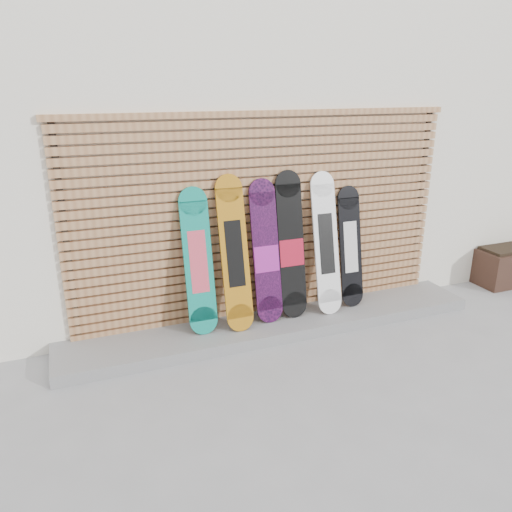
{
  "coord_description": "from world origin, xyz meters",
  "views": [
    {
      "loc": [
        -2.12,
        -3.81,
        2.55
      ],
      "look_at": [
        -0.35,
        0.75,
        0.85
      ],
      "focal_mm": 35.0,
      "sensor_mm": 36.0,
      "label": 1
    }
  ],
  "objects_px": {
    "snowboard_5": "(350,247)",
    "snowboard_1": "(234,254)",
    "snowboard_2": "(266,253)",
    "snowboard_3": "(291,246)",
    "snowboard_4": "(326,244)",
    "snowboard_0": "(198,262)"
  },
  "relations": [
    {
      "from": "snowboard_1",
      "to": "snowboard_2",
      "type": "xyz_separation_m",
      "value": [
        0.36,
        0.03,
        -0.04
      ]
    },
    {
      "from": "snowboard_1",
      "to": "snowboard_5",
      "type": "bearing_deg",
      "value": 2.21
    },
    {
      "from": "snowboard_2",
      "to": "snowboard_3",
      "type": "bearing_deg",
      "value": 1.35
    },
    {
      "from": "snowboard_1",
      "to": "snowboard_3",
      "type": "bearing_deg",
      "value": 3.64
    },
    {
      "from": "snowboard_2",
      "to": "snowboard_5",
      "type": "height_order",
      "value": "snowboard_2"
    },
    {
      "from": "snowboard_0",
      "to": "snowboard_5",
      "type": "bearing_deg",
      "value": 0.57
    },
    {
      "from": "snowboard_3",
      "to": "snowboard_5",
      "type": "height_order",
      "value": "snowboard_3"
    },
    {
      "from": "snowboard_3",
      "to": "snowboard_4",
      "type": "xyz_separation_m",
      "value": [
        0.41,
        -0.03,
        -0.01
      ]
    },
    {
      "from": "snowboard_4",
      "to": "snowboard_3",
      "type": "bearing_deg",
      "value": 175.72
    },
    {
      "from": "snowboard_0",
      "to": "snowboard_3",
      "type": "height_order",
      "value": "snowboard_3"
    },
    {
      "from": "snowboard_2",
      "to": "snowboard_4",
      "type": "distance_m",
      "value": 0.7
    },
    {
      "from": "snowboard_1",
      "to": "snowboard_2",
      "type": "bearing_deg",
      "value": 5.51
    },
    {
      "from": "snowboard_1",
      "to": "snowboard_4",
      "type": "xyz_separation_m",
      "value": [
        1.06,
        0.01,
        -0.02
      ]
    },
    {
      "from": "snowboard_3",
      "to": "snowboard_0",
      "type": "bearing_deg",
      "value": -179.7
    },
    {
      "from": "snowboard_5",
      "to": "snowboard_0",
      "type": "bearing_deg",
      "value": -179.43
    },
    {
      "from": "snowboard_5",
      "to": "snowboard_1",
      "type": "bearing_deg",
      "value": -177.79
    },
    {
      "from": "snowboard_2",
      "to": "snowboard_4",
      "type": "bearing_deg",
      "value": -1.91
    },
    {
      "from": "snowboard_2",
      "to": "snowboard_5",
      "type": "xyz_separation_m",
      "value": [
        1.04,
        0.02,
        -0.06
      ]
    },
    {
      "from": "snowboard_0",
      "to": "snowboard_2",
      "type": "bearing_deg",
      "value": -0.13
    },
    {
      "from": "snowboard_0",
      "to": "snowboard_2",
      "type": "height_order",
      "value": "snowboard_2"
    },
    {
      "from": "snowboard_3",
      "to": "snowboard_5",
      "type": "relative_size",
      "value": 1.16
    },
    {
      "from": "snowboard_2",
      "to": "snowboard_4",
      "type": "height_order",
      "value": "snowboard_4"
    }
  ]
}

